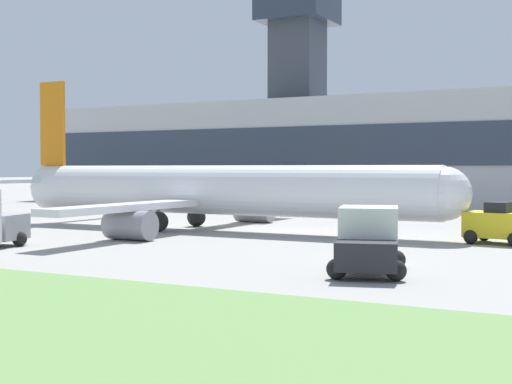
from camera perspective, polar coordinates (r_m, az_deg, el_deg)
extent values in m
plane|color=#999691|center=(40.75, 1.59, -3.29)|extent=(400.00, 400.00, 0.00)
cube|color=#B2B2B7|center=(73.43, 13.69, 3.13)|extent=(85.75, 15.92, 10.61)
cube|color=#2D3847|center=(65.71, 11.98, 3.75)|extent=(84.04, 0.16, 3.82)
cube|color=#383D47|center=(78.45, 3.35, 6.34)|extent=(4.90, 4.90, 19.48)
cube|color=#283342|center=(80.20, 3.36, 14.71)|extent=(7.35, 7.35, 3.92)
cylinder|color=white|center=(41.97, -3.23, 0.17)|extent=(26.70, 2.89, 2.89)
sphere|color=white|center=(36.91, 14.82, -0.14)|extent=(2.74, 2.74, 2.74)
cone|color=white|center=(50.17, -16.41, 0.38)|extent=(3.18, 2.74, 2.74)
cube|color=orange|center=(49.82, -15.96, 5.26)|extent=(2.02, 0.24, 5.61)
cube|color=white|center=(47.34, -19.04, 0.79)|extent=(0.75, 7.14, 0.20)
cube|color=white|center=(52.48, -13.35, 0.94)|extent=(0.75, 7.14, 0.20)
cube|color=white|center=(37.37, -10.16, -1.19)|extent=(1.66, 11.90, 0.36)
cube|color=white|center=(48.32, -0.60, -0.46)|extent=(1.66, 11.90, 0.36)
cylinder|color=gray|center=(37.03, -10.04, -2.62)|extent=(2.56, 1.51, 1.51)
cylinder|color=gray|center=(48.47, -0.13, -1.52)|extent=(2.56, 1.51, 1.51)
cylinder|color=#59595B|center=(38.29, 7.97, -1.93)|extent=(0.20, 0.20, 1.10)
sphere|color=black|center=(38.33, 7.97, -2.75)|extent=(1.18, 1.18, 1.18)
cylinder|color=#59595B|center=(41.79, -7.82, -1.60)|extent=(0.20, 0.20, 1.10)
sphere|color=black|center=(41.82, -7.82, -2.36)|extent=(1.18, 1.18, 1.18)
cylinder|color=#59595B|center=(45.17, -4.80, -1.33)|extent=(0.20, 0.20, 1.10)
sphere|color=black|center=(45.20, -4.79, -2.03)|extent=(1.18, 1.18, 1.18)
cube|color=yellow|center=(36.81, 18.87, -2.50)|extent=(3.31, 2.44, 1.23)
cube|color=black|center=(36.75, 18.88, -1.15)|extent=(1.27, 1.54, 0.50)
sphere|color=black|center=(36.32, 16.80, -3.45)|extent=(0.70, 0.70, 0.70)
sphere|color=black|center=(38.08, 17.77, -3.22)|extent=(0.70, 0.70, 0.70)
cube|color=#232328|center=(23.93, 8.81, -5.08)|extent=(2.36, 1.93, 0.96)
cube|color=silver|center=(25.97, 9.02, -3.37)|extent=(2.64, 2.89, 2.00)
sphere|color=black|center=(23.94, 6.47, -6.14)|extent=(0.70, 0.70, 0.70)
sphere|color=black|center=(23.86, 11.14, -6.19)|extent=(0.70, 0.70, 0.70)
sphere|color=black|center=(26.73, 6.97, -5.30)|extent=(0.70, 0.70, 0.70)
sphere|color=black|center=(26.65, 11.15, -5.34)|extent=(0.70, 0.70, 0.70)
cube|color=gray|center=(35.89, -19.83, -2.65)|extent=(2.49, 2.62, 1.19)
sphere|color=black|center=(35.58, -18.39, -3.58)|extent=(0.70, 0.70, 0.70)
cylinder|color=#23283D|center=(32.17, 10.46, -3.96)|extent=(0.37, 0.37, 0.85)
cylinder|color=#F2A514|center=(32.10, 10.47, -2.61)|extent=(0.47, 0.47, 0.67)
sphere|color=tan|center=(32.07, 10.47, -1.81)|extent=(0.23, 0.23, 0.23)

